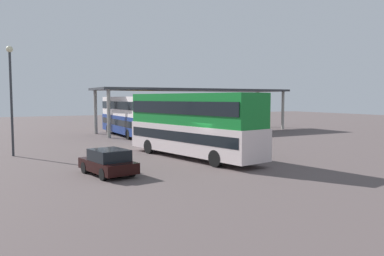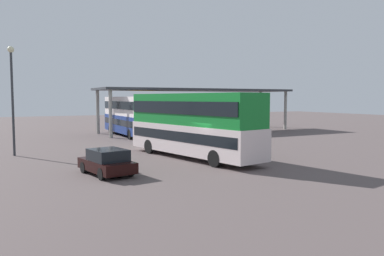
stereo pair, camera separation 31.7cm
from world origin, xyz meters
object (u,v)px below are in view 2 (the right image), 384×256
at_px(double_decker_main, 192,123).
at_px(parked_hatchback, 107,162).
at_px(lamppost_tall, 12,87).
at_px(double_decker_mid_row, 150,113).
at_px(double_decker_near_canopy, 129,114).

relative_size(double_decker_main, parked_hatchback, 3.00).
height_order(double_decker_main, lamppost_tall, lamppost_tall).
bearing_deg(parked_hatchback, lamppost_tall, 12.77).
bearing_deg(double_decker_main, parked_hatchback, 103.77).
bearing_deg(double_decker_main, lamppost_tall, 47.39).
relative_size(parked_hatchback, double_decker_mid_row, 0.39).
xyz_separation_m(double_decker_near_canopy, lamppost_tall, (-11.39, -10.15, 2.47)).
height_order(double_decker_near_canopy, double_decker_mid_row, double_decker_mid_row).
distance_m(parked_hatchback, double_decker_mid_row, 25.22).
distance_m(double_decker_mid_row, lamppost_tall, 20.13).
bearing_deg(lamppost_tall, double_decker_mid_row, 41.97).
relative_size(double_decker_near_canopy, double_decker_mid_row, 1.15).
xyz_separation_m(double_decker_main, double_decker_near_canopy, (0.80, 16.43, -0.08)).
height_order(parked_hatchback, lamppost_tall, lamppost_tall).
bearing_deg(lamppost_tall, parked_hatchback, -66.32).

